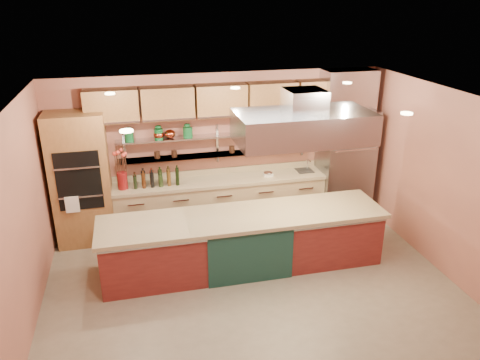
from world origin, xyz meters
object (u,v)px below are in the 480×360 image
object	(u,v)px
island	(243,241)
kitchen_scale	(268,174)
green_canister	(189,132)
flower_vase	(122,181)
refrigerator	(344,163)
copper_kettle	(170,134)

from	to	relation	value
island	kitchen_scale	size ratio (longest dim) A/B	25.82
green_canister	flower_vase	bearing A→B (deg)	-169.61
island	green_canister	distance (m)	2.22
island	refrigerator	bearing A→B (deg)	31.50
kitchen_scale	copper_kettle	world-z (taller)	copper_kettle
flower_vase	copper_kettle	bearing A→B (deg)	14.13
refrigerator	flower_vase	size ratio (longest dim) A/B	6.90
flower_vase	green_canister	xyz separation A→B (m)	(1.20, 0.22, 0.72)
copper_kettle	refrigerator	bearing A→B (deg)	-4.04
refrigerator	island	xyz separation A→B (m)	(-2.34, -1.43, -0.60)
refrigerator	copper_kettle	bearing A→B (deg)	175.96
copper_kettle	flower_vase	bearing A→B (deg)	-165.87
flower_vase	kitchen_scale	distance (m)	2.61
kitchen_scale	green_canister	size ratio (longest dim) A/B	1.01
island	kitchen_scale	distance (m)	1.74
island	copper_kettle	world-z (taller)	copper_kettle
flower_vase	island	bearing A→B (deg)	-38.84
refrigerator	kitchen_scale	world-z (taller)	refrigerator
flower_vase	copper_kettle	size ratio (longest dim) A/B	1.60
island	green_canister	world-z (taller)	green_canister
flower_vase	green_canister	size ratio (longest dim) A/B	1.83
island	flower_vase	size ratio (longest dim) A/B	14.23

